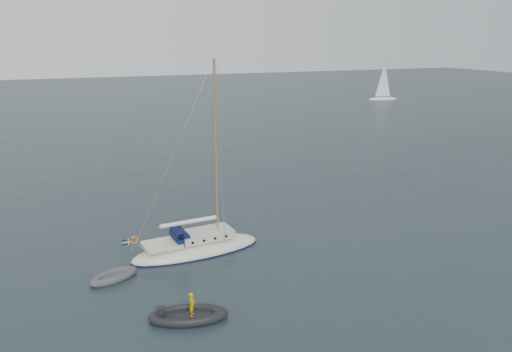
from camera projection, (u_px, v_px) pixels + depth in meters
name	position (u px, v px, depth m)	size (l,w,h in m)	color
ground	(256.00, 258.00, 30.97)	(300.00, 300.00, 0.00)	black
sailboat	(196.00, 238.00, 31.57)	(8.85, 2.65, 12.60)	beige
dinghy	(114.00, 276.00, 28.23)	(2.91, 1.32, 0.42)	#48474C
rib	(188.00, 315.00, 24.23)	(3.89, 1.77, 1.43)	black
distant_yacht_b	(384.00, 82.00, 107.01)	(6.56, 3.50, 8.69)	silver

